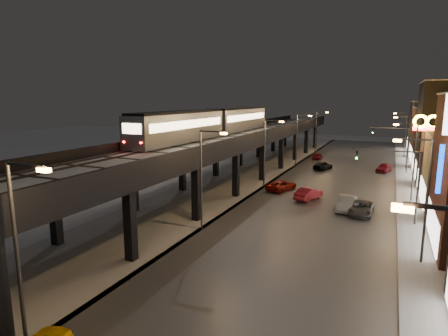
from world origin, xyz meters
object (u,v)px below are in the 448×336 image
(car_mid_dark, at_px, (323,166))
(subway_train, at_px, (214,122))
(car_onc_dark, at_px, (361,209))
(car_onc_red, at_px, (384,168))
(car_far_white, at_px, (317,156))
(car_near_white, at_px, (309,194))
(car_onc_silver, at_px, (346,204))
(car_mid_silver, at_px, (282,186))

(car_mid_dark, bearing_deg, subway_train, 65.97)
(car_onc_dark, relative_size, car_onc_red, 1.15)
(car_onc_red, bearing_deg, subway_train, -127.34)
(car_far_white, xyz_separation_m, car_onc_dark, (10.60, -34.03, -0.01))
(subway_train, relative_size, car_mid_dark, 8.18)
(car_near_white, bearing_deg, car_onc_silver, 168.21)
(subway_train, height_order, car_far_white, subway_train)
(car_far_white, height_order, car_onc_dark, car_far_white)
(car_mid_silver, relative_size, car_far_white, 1.21)
(subway_train, distance_m, car_onc_red, 28.98)
(car_mid_dark, bearing_deg, car_far_white, -58.46)
(car_mid_silver, bearing_deg, car_far_white, -71.00)
(subway_train, bearing_deg, car_far_white, 68.41)
(car_mid_dark, xyz_separation_m, car_onc_dark, (7.81, -23.52, 0.01))
(car_mid_silver, distance_m, car_onc_dark, 12.20)
(car_near_white, relative_size, car_onc_red, 1.03)
(subway_train, height_order, car_onc_red, subway_train)
(car_onc_red, bearing_deg, car_far_white, 160.30)
(car_onc_silver, bearing_deg, subway_train, 161.73)
(car_mid_dark, bearing_deg, car_mid_silver, 98.64)
(car_far_white, bearing_deg, car_mid_dark, 103.44)
(car_mid_silver, relative_size, car_onc_red, 1.15)
(subway_train, xyz_separation_m, car_onc_red, (22.22, 16.93, -7.72))
(car_mid_silver, xyz_separation_m, car_onc_dark, (10.19, -6.70, -0.00))
(car_far_white, bearing_deg, car_onc_silver, 103.80)
(car_mid_dark, height_order, car_onc_silver, car_onc_silver)
(car_far_white, relative_size, car_onc_dark, 0.82)
(car_near_white, height_order, car_onc_red, car_onc_red)
(car_near_white, relative_size, car_mid_dark, 0.95)
(car_onc_dark, bearing_deg, car_onc_silver, 152.49)
(car_near_white, distance_m, car_mid_silver, 5.16)
(car_mid_dark, bearing_deg, car_near_white, 111.66)
(car_far_white, bearing_deg, car_onc_dark, 105.89)
(car_near_white, distance_m, car_onc_silver, 5.22)
(car_onc_silver, bearing_deg, car_near_white, 152.82)
(car_mid_silver, height_order, car_onc_dark, same)
(car_onc_dark, bearing_deg, car_mid_dark, 110.72)
(car_far_white, bearing_deg, car_mid_silver, 89.44)
(subway_train, height_order, car_near_white, subway_train)
(car_far_white, distance_m, car_onc_silver, 34.32)
(subway_train, xyz_separation_m, car_mid_silver, (10.48, -1.88, -7.76))
(car_mid_dark, xyz_separation_m, car_onc_silver, (6.22, -22.61, 0.10))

